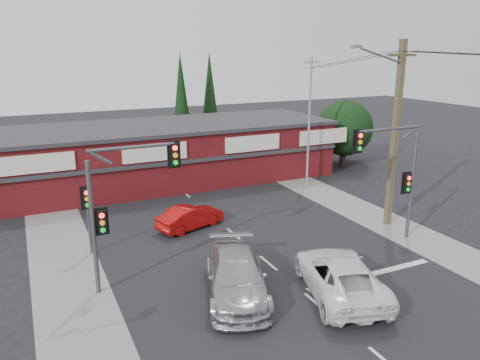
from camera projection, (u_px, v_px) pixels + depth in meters
name	position (u px, v px, depth m)	size (l,w,h in m)	color
ground	(284.00, 276.00, 20.30)	(120.00, 120.00, 0.00)	black
road_strip	(236.00, 236.00, 24.64)	(14.00, 70.00, 0.01)	black
verge_left	(65.00, 267.00, 21.15)	(3.00, 70.00, 0.02)	gray
verge_right	(364.00, 212.00, 28.14)	(3.00, 70.00, 0.02)	gray
stop_line	(370.00, 274.00, 20.43)	(6.50, 0.35, 0.01)	silver
white_suv	(340.00, 275.00, 18.69)	(2.63, 5.70, 1.59)	white
silver_suv	(237.00, 277.00, 18.53)	(2.28, 5.61, 1.63)	#A3A6A8
red_sedan	(190.00, 217.00, 25.58)	(1.34, 3.85, 1.27)	#A40B0A
lane_dashes	(219.00, 222.00, 26.58)	(0.12, 52.06, 0.01)	silver
shop_building	(154.00, 153.00, 34.08)	(27.30, 8.40, 4.22)	#490E11
tree_cluster	(343.00, 131.00, 38.97)	(5.90, 5.10, 5.50)	#2D2116
conifer_near	(181.00, 96.00, 41.12)	(1.80, 1.80, 9.25)	#2D2116
conifer_far	(210.00, 92.00, 44.30)	(1.80, 1.80, 9.25)	#2D2116
traffic_mast_left	(119.00, 197.00, 18.33)	(3.77, 0.27, 5.97)	#47494C
traffic_mast_right	(396.00, 167.00, 22.91)	(3.96, 0.27, 5.97)	#47494C
pedestal_signal	(87.00, 206.00, 21.91)	(0.55, 0.27, 3.38)	#47494C
utility_pole	(394.00, 129.00, 24.86)	(4.38, 0.59, 10.00)	brown
steel_pole	(309.00, 119.00, 33.15)	(1.20, 0.16, 9.00)	gray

